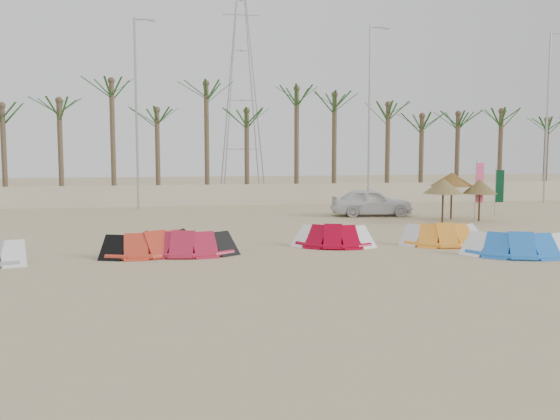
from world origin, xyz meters
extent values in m
plane|color=tan|center=(0.00, 0.00, 0.00)|extent=(120.00, 120.00, 0.00)
cube|color=beige|center=(0.00, 22.00, 0.65)|extent=(60.00, 0.30, 1.30)
cylinder|color=brown|center=(-14.00, 23.50, 3.25)|extent=(0.32, 0.32, 6.50)
ellipsoid|color=#194719|center=(-14.00, 23.50, 6.50)|extent=(4.00, 4.00, 2.40)
cylinder|color=brown|center=(-4.00, 23.50, 3.25)|extent=(0.32, 0.32, 6.50)
ellipsoid|color=#194719|center=(-4.00, 23.50, 6.50)|extent=(4.00, 4.00, 2.40)
cylinder|color=brown|center=(6.00, 23.50, 3.25)|extent=(0.32, 0.32, 6.50)
ellipsoid|color=#194719|center=(6.00, 23.50, 6.50)|extent=(4.00, 4.00, 2.40)
cylinder|color=brown|center=(16.00, 23.50, 3.25)|extent=(0.32, 0.32, 6.50)
ellipsoid|color=#194719|center=(16.00, 23.50, 6.50)|extent=(4.00, 4.00, 2.40)
cylinder|color=#A5A8AD|center=(-6.00, 20.00, 5.50)|extent=(0.14, 0.14, 11.00)
cylinder|color=#A5A8AD|center=(-5.50, 20.00, 10.90)|extent=(1.00, 0.08, 0.08)
cube|color=#A5A8AD|center=(-5.00, 20.00, 10.85)|extent=(0.35, 0.14, 0.10)
cylinder|color=#A5A8AD|center=(8.00, 20.00, 5.50)|extent=(0.14, 0.14, 11.00)
cylinder|color=#A5A8AD|center=(8.50, 20.00, 10.90)|extent=(1.00, 0.08, 0.08)
cube|color=#A5A8AD|center=(9.00, 20.00, 10.85)|extent=(0.35, 0.14, 0.10)
cylinder|color=#A5A8AD|center=(20.00, 20.00, 5.50)|extent=(0.14, 0.14, 11.00)
cylinder|color=#A5A8AD|center=(20.50, 20.00, 10.90)|extent=(1.00, 0.08, 0.08)
cube|color=white|center=(-8.74, 3.73, 0.25)|extent=(1.04, 1.25, 0.40)
cylinder|color=red|center=(-4.73, 4.30, 0.10)|extent=(3.00, 1.52, 0.20)
cube|color=black|center=(-6.17, 4.40, 0.25)|extent=(1.00, 1.25, 0.40)
cube|color=black|center=(-3.28, 4.40, 0.25)|extent=(1.00, 1.25, 0.40)
cylinder|color=#AD1A36|center=(-3.64, 4.18, 0.10)|extent=(3.22, 0.76, 0.20)
cube|color=black|center=(-5.09, 4.28, 0.25)|extent=(0.78, 1.19, 0.40)
cube|color=black|center=(-2.18, 4.28, 0.25)|extent=(0.78, 1.19, 0.40)
cylinder|color=#A1001B|center=(1.82, 4.94, 0.10)|extent=(2.57, 0.99, 0.20)
cube|color=white|center=(0.63, 5.04, 0.25)|extent=(0.91, 1.23, 0.40)
cube|color=white|center=(3.01, 5.04, 0.25)|extent=(0.91, 1.23, 0.40)
cylinder|color=orange|center=(6.00, 4.59, 0.10)|extent=(2.84, 0.63, 0.20)
cube|color=silver|center=(4.73, 4.69, 0.25)|extent=(0.76, 1.18, 0.40)
cube|color=silver|center=(7.28, 4.69, 0.25)|extent=(0.76, 1.18, 0.40)
cylinder|color=blue|center=(7.53, 2.01, 0.10)|extent=(3.20, 1.29, 0.20)
cube|color=white|center=(6.03, 2.11, 0.25)|extent=(0.93, 1.24, 0.40)
cube|color=white|center=(9.02, 2.11, 0.25)|extent=(0.93, 1.24, 0.40)
cylinder|color=#4C331E|center=(8.80, 10.88, 1.03)|extent=(0.10, 0.10, 2.05)
cone|color=olive|center=(8.80, 10.88, 1.80)|extent=(1.90, 1.90, 0.70)
cylinder|color=#4C331E|center=(10.02, 12.54, 1.15)|extent=(0.10, 0.10, 2.29)
cone|color=olive|center=(10.02, 12.54, 2.04)|extent=(2.20, 2.20, 0.70)
cylinder|color=#4C331E|center=(11.04, 11.54, 0.98)|extent=(0.10, 0.10, 1.97)
cone|color=olive|center=(11.04, 11.54, 1.72)|extent=(1.67, 1.67, 0.70)
cylinder|color=#A5A8AD|center=(10.90, 11.71, 1.53)|extent=(0.04, 0.04, 3.05)
cube|color=#FF5489|center=(11.12, 11.71, 1.89)|extent=(0.42, 0.04, 1.98)
cylinder|color=#A5A8AD|center=(12.77, 13.15, 1.31)|extent=(0.04, 0.04, 2.61)
cube|color=#0A3F23|center=(12.99, 13.15, 1.62)|extent=(0.41, 0.13, 1.70)
imported|color=silver|center=(6.48, 14.69, 0.73)|extent=(4.47, 2.17, 1.47)
camera|label=1|loc=(-4.01, -17.20, 3.71)|focal=40.00mm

